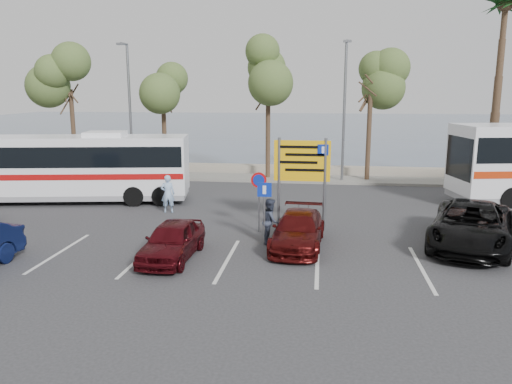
# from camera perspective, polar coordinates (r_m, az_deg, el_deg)

# --- Properties ---
(ground) EXTENTS (120.00, 120.00, 0.00)m
(ground) POSITION_cam_1_polar(r_m,az_deg,el_deg) (17.13, 1.32, -6.84)
(ground) COLOR #2E2E30
(ground) RESTS_ON ground
(kerb_strip) EXTENTS (44.00, 2.40, 0.15)m
(kerb_strip) POSITION_cam_1_polar(r_m,az_deg,el_deg) (30.68, 4.14, 1.52)
(kerb_strip) COLOR gray
(kerb_strip) RESTS_ON ground
(seawall) EXTENTS (48.00, 0.80, 0.60)m
(seawall) POSITION_cam_1_polar(r_m,az_deg,el_deg) (32.62, 4.35, 2.51)
(seawall) COLOR gray
(seawall) RESTS_ON ground
(sea) EXTENTS (140.00, 140.00, 0.00)m
(sea) POSITION_cam_1_polar(r_m,az_deg,el_deg) (76.38, 6.21, 7.43)
(sea) COLOR #45586F
(sea) RESTS_ON ground
(tree_far_left) EXTENTS (3.20, 3.20, 7.60)m
(tree_far_left) POSITION_cam_1_polar(r_m,az_deg,el_deg) (34.03, -20.55, 12.40)
(tree_far_left) COLOR #382619
(tree_far_left) RESTS_ON kerb_strip
(tree_left) EXTENTS (3.20, 3.20, 7.20)m
(tree_left) POSITION_cam_1_polar(r_m,az_deg,el_deg) (31.70, -10.65, 12.44)
(tree_left) COLOR #382619
(tree_left) RESTS_ON kerb_strip
(tree_mid) EXTENTS (3.20, 3.20, 8.00)m
(tree_mid) POSITION_cam_1_polar(r_m,az_deg,el_deg) (30.37, 1.41, 13.91)
(tree_mid) COLOR #382619
(tree_mid) RESTS_ON kerb_strip
(tree_right) EXTENTS (3.20, 3.20, 7.40)m
(tree_right) POSITION_cam_1_polar(r_m,az_deg,el_deg) (30.31, 13.05, 12.70)
(tree_right) COLOR #382619
(tree_right) RESTS_ON kerb_strip
(palm_tree) EXTENTS (4.80, 4.80, 11.20)m
(palm_tree) POSITION_cam_1_polar(r_m,az_deg,el_deg) (32.03, 26.62, 18.40)
(palm_tree) COLOR #382619
(palm_tree) RESTS_ON kerb_strip
(street_lamp_left) EXTENTS (0.45, 1.15, 8.01)m
(street_lamp_left) POSITION_cam_1_polar(r_m,az_deg,el_deg) (31.93, -14.29, 9.76)
(street_lamp_left) COLOR slate
(street_lamp_left) RESTS_ON kerb_strip
(street_lamp_right) EXTENTS (0.45, 1.15, 8.01)m
(street_lamp_right) POSITION_cam_1_polar(r_m,az_deg,el_deg) (29.73, 10.08, 9.82)
(street_lamp_right) COLOR slate
(street_lamp_right) RESTS_ON kerb_strip
(direction_sign) EXTENTS (2.20, 0.12, 3.60)m
(direction_sign) POSITION_cam_1_polar(r_m,az_deg,el_deg) (19.61, 5.29, 2.77)
(direction_sign) COLOR slate
(direction_sign) RESTS_ON ground
(sign_no_stop) EXTENTS (0.60, 0.08, 2.35)m
(sign_no_stop) POSITION_cam_1_polar(r_m,az_deg,el_deg) (19.09, 0.32, -0.02)
(sign_no_stop) COLOR slate
(sign_no_stop) RESTS_ON ground
(sign_parking) EXTENTS (0.50, 0.07, 2.25)m
(sign_parking) POSITION_cam_1_polar(r_m,az_deg,el_deg) (17.52, 0.97, -1.43)
(sign_parking) COLOR slate
(sign_parking) RESTS_ON ground
(lane_markings) EXTENTS (12.02, 4.20, 0.01)m
(lane_markings) POSITION_cam_1_polar(r_m,az_deg,el_deg) (16.35, -3.07, -7.75)
(lane_markings) COLOR silver
(lane_markings) RESTS_ON ground
(coach_bus_left) EXTENTS (11.31, 4.19, 3.45)m
(coach_bus_left) POSITION_cam_1_polar(r_m,az_deg,el_deg) (25.92, -20.19, 2.40)
(coach_bus_left) COLOR white
(coach_bus_left) RESTS_ON ground
(car_maroon) EXTENTS (1.95, 4.28, 1.21)m
(car_maroon) POSITION_cam_1_polar(r_m,az_deg,el_deg) (17.55, 4.83, -4.36)
(car_maroon) COLOR #4B0C0C
(car_maroon) RESTS_ON ground
(car_red) EXTENTS (1.60, 3.71, 1.25)m
(car_red) POSITION_cam_1_polar(r_m,az_deg,el_deg) (16.49, -9.56, -5.47)
(car_red) COLOR #4A0A10
(car_red) RESTS_ON ground
(suv_black) EXTENTS (4.19, 6.10, 1.55)m
(suv_black) POSITION_cam_1_polar(r_m,az_deg,el_deg) (19.01, 23.37, -3.52)
(suv_black) COLOR black
(suv_black) RESTS_ON ground
(pedestrian_near) EXTENTS (0.70, 0.54, 1.71)m
(pedestrian_near) POSITION_cam_1_polar(r_m,az_deg,el_deg) (22.68, -10.05, -0.20)
(pedestrian_near) COLOR #9BBBE2
(pedestrian_near) RESTS_ON ground
(pedestrian_far) EXTENTS (0.71, 0.87, 1.64)m
(pedestrian_far) POSITION_cam_1_polar(r_m,az_deg,el_deg) (17.85, 1.68, -3.33)
(pedestrian_far) COLOR #313749
(pedestrian_far) RESTS_ON ground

